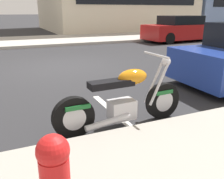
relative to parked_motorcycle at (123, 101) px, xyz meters
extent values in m
plane|color=#28282B|center=(0.10, 4.64, -0.42)|extent=(260.00, 260.00, 0.00)
cube|color=#ADA89E|center=(12.10, 11.97, -0.35)|extent=(120.00, 5.00, 0.14)
cube|color=silver|center=(0.10, 0.42, -0.42)|extent=(0.12, 2.20, 0.01)
cylinder|color=black|center=(0.74, 0.03, -0.12)|extent=(0.61, 0.13, 0.61)
cylinder|color=silver|center=(0.74, 0.03, -0.12)|extent=(0.34, 0.13, 0.34)
cylinder|color=black|center=(-0.79, -0.03, -0.12)|extent=(0.61, 0.13, 0.61)
cylinder|color=silver|center=(-0.79, -0.03, -0.12)|extent=(0.34, 0.13, 0.34)
cube|color=silver|center=(-0.02, 0.00, -0.13)|extent=(0.41, 0.28, 0.30)
cube|color=black|center=(-0.20, 0.00, 0.30)|extent=(0.69, 0.25, 0.10)
ellipsoid|color=orange|center=(0.16, 0.01, 0.36)|extent=(0.49, 0.26, 0.24)
cube|color=#196028|center=(-0.74, -0.03, 0.05)|extent=(0.37, 0.19, 0.06)
cube|color=#196028|center=(0.72, 0.03, 0.05)|extent=(0.33, 0.17, 0.06)
cylinder|color=silver|center=(0.59, 0.10, 0.20)|extent=(0.34, 0.06, 0.65)
cylinder|color=silver|center=(0.60, -0.04, 0.20)|extent=(0.34, 0.06, 0.65)
cylinder|color=silver|center=(0.57, 0.03, 0.66)|extent=(0.06, 0.62, 0.04)
sphere|color=silver|center=(0.76, 0.03, 0.54)|extent=(0.15, 0.15, 0.15)
cylinder|color=silver|center=(-0.32, -0.15, -0.22)|extent=(0.71, 0.12, 0.16)
cylinder|color=black|center=(2.80, 1.75, -0.11)|extent=(0.62, 0.23, 0.62)
cube|color=#AD1919|center=(8.19, 8.88, 0.15)|extent=(4.62, 2.02, 0.82)
cube|color=black|center=(8.11, 8.87, 0.80)|extent=(2.28, 1.76, 0.49)
cylinder|color=black|center=(6.74, 7.99, -0.11)|extent=(0.63, 0.25, 0.62)
cylinder|color=black|center=(6.66, 9.62, -0.11)|extent=(0.63, 0.25, 0.62)
cylinder|color=black|center=(9.73, 8.14, -0.11)|extent=(0.63, 0.25, 0.62)
cylinder|color=black|center=(9.64, 9.77, -0.11)|extent=(0.63, 0.25, 0.62)
sphere|color=red|center=(-1.35, -1.61, 0.38)|extent=(0.24, 0.24, 0.24)
cylinder|color=red|center=(-1.35, -1.47, 0.05)|extent=(0.10, 0.08, 0.10)
camera|label=1|loc=(-1.59, -3.16, 1.31)|focal=39.69mm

